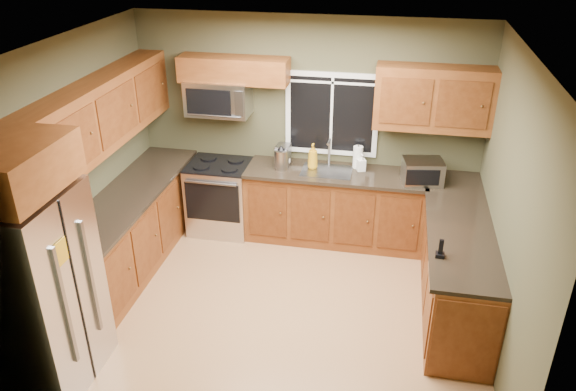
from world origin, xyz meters
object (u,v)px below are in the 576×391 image
(soap_bottle_c, at_px, (285,158))
(range, at_px, (221,196))
(kettle, at_px, (281,158))
(coffee_maker, at_px, (283,156))
(refrigerator, at_px, (39,291))
(soap_bottle_a, at_px, (313,156))
(soap_bottle_b, at_px, (361,162))
(toaster_oven, at_px, (423,172))
(cordless_phone, at_px, (440,252))
(microwave, at_px, (218,98))
(paper_towel_roll, at_px, (358,157))

(soap_bottle_c, bearing_deg, range, -174.18)
(soap_bottle_c, bearing_deg, kettle, -99.66)
(coffee_maker, height_order, soap_bottle_c, coffee_maker)
(refrigerator, bearing_deg, soap_bottle_a, 56.73)
(soap_bottle_a, bearing_deg, soap_bottle_b, 4.46)
(refrigerator, xyz_separation_m, toaster_oven, (3.15, 2.68, 0.18))
(coffee_maker, bearing_deg, cordless_phone, -43.59)
(refrigerator, relative_size, microwave, 2.37)
(toaster_oven, bearing_deg, soap_bottle_b, 164.07)
(paper_towel_roll, xyz_separation_m, soap_bottle_b, (0.05, -0.08, -0.03))
(refrigerator, height_order, soap_bottle_c, refrigerator)
(coffee_maker, bearing_deg, soap_bottle_b, 2.49)
(toaster_oven, bearing_deg, cordless_phone, -84.82)
(toaster_oven, distance_m, kettle, 1.66)
(refrigerator, relative_size, soap_bottle_c, 9.55)
(soap_bottle_b, bearing_deg, kettle, -171.80)
(soap_bottle_a, relative_size, cordless_phone, 1.77)
(kettle, bearing_deg, range, 178.02)
(soap_bottle_a, bearing_deg, toaster_oven, -6.95)
(toaster_oven, xyz_separation_m, soap_bottle_c, (-1.64, 0.18, -0.04))
(kettle, height_order, soap_bottle_c, kettle)
(coffee_maker, xyz_separation_m, soap_bottle_b, (0.95, 0.04, -0.02))
(soap_bottle_c, bearing_deg, coffee_maker, -137.49)
(soap_bottle_a, xyz_separation_m, soap_bottle_c, (-0.35, 0.02, -0.06))
(coffee_maker, bearing_deg, soap_bottle_c, 42.51)
(paper_towel_roll, bearing_deg, cordless_phone, -63.85)
(kettle, bearing_deg, refrigerator, -118.52)
(range, bearing_deg, soap_bottle_c, 5.82)
(coffee_maker, bearing_deg, refrigerator, -117.74)
(toaster_oven, distance_m, cordless_phone, 1.56)
(paper_towel_roll, height_order, soap_bottle_c, paper_towel_roll)
(toaster_oven, bearing_deg, coffee_maker, 174.44)
(refrigerator, distance_m, soap_bottle_a, 3.39)
(soap_bottle_b, xyz_separation_m, soap_bottle_c, (-0.93, -0.03, -0.01))
(soap_bottle_a, height_order, soap_bottle_c, soap_bottle_a)
(refrigerator, distance_m, kettle, 3.13)
(soap_bottle_a, bearing_deg, refrigerator, -123.27)
(range, height_order, microwave, microwave)
(paper_towel_roll, xyz_separation_m, cordless_phone, (0.90, -1.83, -0.08))
(soap_bottle_a, xyz_separation_m, soap_bottle_b, (0.58, 0.05, -0.05))
(toaster_oven, height_order, soap_bottle_c, toaster_oven)
(toaster_oven, bearing_deg, soap_bottle_c, 173.83)
(toaster_oven, xyz_separation_m, kettle, (-1.66, 0.07, 0.00))
(microwave, bearing_deg, soap_bottle_b, -0.89)
(coffee_maker, relative_size, paper_towel_roll, 0.89)
(cordless_phone, bearing_deg, soap_bottle_a, 129.96)
(microwave, distance_m, cordless_phone, 3.24)
(paper_towel_roll, distance_m, soap_bottle_c, 0.89)
(paper_towel_roll, bearing_deg, soap_bottle_c, -173.12)
(cordless_phone, bearing_deg, coffee_maker, 136.41)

